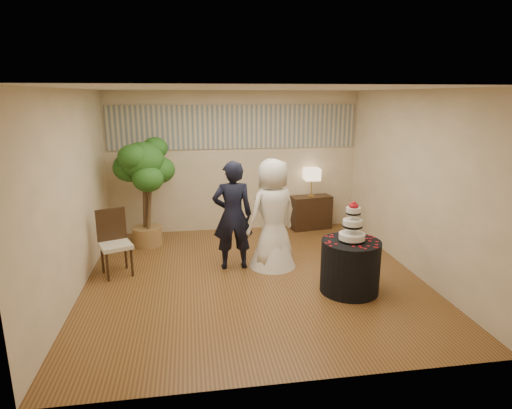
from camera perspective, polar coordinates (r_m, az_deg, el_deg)
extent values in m
cube|color=brown|center=(6.64, -0.32, -9.70)|extent=(5.00, 5.00, 0.00)
cube|color=white|center=(6.06, -0.36, 15.23)|extent=(5.00, 5.00, 0.00)
cube|color=beige|center=(8.64, -2.82, 5.66)|extent=(5.00, 0.06, 2.80)
cube|color=beige|center=(3.84, 5.23, -5.66)|extent=(5.00, 0.06, 2.80)
cube|color=beige|center=(6.34, -23.28, 1.27)|extent=(0.06, 5.00, 2.80)
cube|color=beige|center=(7.02, 20.31, 2.72)|extent=(0.06, 5.00, 2.80)
cube|color=#A0A091|center=(8.55, -2.86, 10.28)|extent=(4.90, 0.02, 0.85)
imported|color=black|center=(6.74, -3.13, -1.48)|extent=(0.64, 0.43, 1.74)
imported|color=white|center=(6.79, 2.26, -1.23)|extent=(1.09, 1.04, 1.77)
cylinder|color=black|center=(6.22, 12.43, -8.04)|extent=(1.00, 1.00, 0.75)
cube|color=black|center=(8.95, 7.29, -1.04)|extent=(0.87, 0.49, 0.69)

